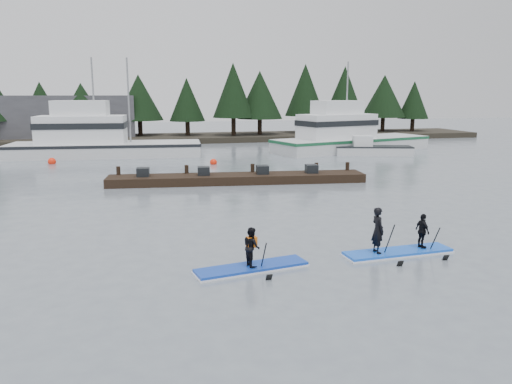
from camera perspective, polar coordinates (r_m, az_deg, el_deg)
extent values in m
plane|color=slate|center=(15.99, 5.05, -7.96)|extent=(160.00, 160.00, 0.00)
cube|color=#2D281E|center=(56.73, -8.53, 6.11)|extent=(70.00, 8.00, 0.60)
cube|color=#4C4C51|center=(59.08, -22.54, 7.72)|extent=(18.00, 6.00, 5.00)
cube|color=silver|center=(44.17, -16.70, 4.08)|extent=(16.00, 5.73, 2.09)
cube|color=white|center=(44.29, -19.28, 6.77)|extent=(7.30, 3.75, 2.26)
cylinder|color=gray|center=(44.00, -18.06, 9.90)|extent=(0.14, 0.14, 6.98)
cube|color=silver|center=(47.40, 10.87, 4.81)|extent=(15.93, 8.47, 2.19)
cube|color=white|center=(46.05, 9.22, 7.42)|extent=(7.50, 4.95, 2.19)
cylinder|color=gray|center=(46.63, 10.35, 10.27)|extent=(0.14, 0.14, 6.81)
cube|color=silver|center=(44.40, 13.26, 4.64)|extent=(6.73, 3.56, 0.75)
cube|color=black|center=(29.69, -2.12, 1.54)|extent=(15.30, 3.58, 0.51)
sphere|color=#FF260C|center=(40.80, -22.28, 3.01)|extent=(0.59, 0.59, 0.59)
sphere|color=#FF260C|center=(44.28, 14.35, 4.08)|extent=(0.62, 0.62, 0.62)
sphere|color=#FF260C|center=(37.64, -4.88, 3.18)|extent=(0.53, 0.53, 0.53)
cube|color=#1239AB|center=(15.25, -0.50, -8.63)|extent=(3.56, 1.45, 0.13)
imported|color=black|center=(15.04, -0.51, -6.26)|extent=(0.55, 0.65, 1.19)
cube|color=orange|center=(14.99, -0.51, -5.74)|extent=(0.33, 0.25, 0.32)
cylinder|color=black|center=(15.09, 0.71, -8.06)|extent=(0.07, 0.87, 1.47)
cube|color=blue|center=(17.31, 15.90, -6.63)|extent=(3.75, 1.10, 0.13)
imported|color=black|center=(16.67, 13.74, -4.26)|extent=(0.40, 0.57, 1.51)
cylinder|color=black|center=(16.74, 14.79, -5.84)|extent=(0.11, 0.93, 1.58)
imported|color=black|center=(17.62, 18.49, -4.25)|extent=(0.33, 0.71, 1.18)
cylinder|color=black|center=(17.72, 19.47, -5.79)|extent=(0.10, 0.87, 1.47)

